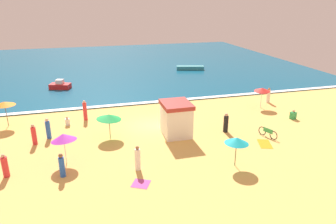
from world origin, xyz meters
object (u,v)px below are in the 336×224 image
Objects in this scene: beachgoer_5 at (68,122)px; beachgoer_10 at (138,159)px; beachgoer_8 at (293,115)px; beach_umbrella_0 at (262,90)px; beach_umbrella_2 at (109,117)px; beach_umbrella_4 at (4,104)px; parked_bicycle at (268,132)px; beachgoer_4 at (268,96)px; beachgoer_0 at (85,111)px; small_boat_1 at (190,68)px; beachgoer_6 at (34,135)px; beachgoer_11 at (181,113)px; beachgoer_2 at (177,108)px; beachgoer_12 at (226,123)px; beachgoer_3 at (48,129)px; beachgoer_7 at (62,166)px; small_boat_0 at (60,85)px; beach_umbrella_1 at (63,137)px; lifeguard_cabana at (176,119)px; beachgoer_1 at (5,166)px; beach_umbrella_5 at (237,140)px.

beachgoer_5 is 10.30m from beachgoer_10.
beach_umbrella_0 is at bearing 107.85° from beachgoer_8.
beach_umbrella_4 is at bearing 150.54° from beach_umbrella_2.
beach_umbrella_2 is at bearing 102.67° from beachgoer_10.
parked_bicycle is 9.29m from beachgoer_4.
beachgoer_0 is (6.60, -0.32, -1.18)m from beach_umbrella_4.
beachgoer_10 is at bearing -115.56° from small_boat_1.
beachgoer_11 is at bearing 8.01° from beachgoer_6.
beach_umbrella_0 is 1.36× the size of beachgoer_6.
beach_umbrella_2 is 8.31m from beachgoer_2.
beach_umbrella_0 is 1.38× the size of beachgoer_4.
beachgoer_3 is at bearing 169.91° from beachgoer_12.
beach_umbrella_2 is 1.37× the size of beachgoer_7.
beachgoer_6 is at bearing -94.04° from small_boat_0.
beachgoer_4 is (20.55, 7.94, -1.15)m from beach_umbrella_1.
beachgoer_3 is (-1.46, 4.48, -1.10)m from beach_umbrella_1.
small_boat_1 is at bearing 66.83° from beachgoer_2.
beachgoer_8 is 22.47m from small_boat_1.
lifeguard_cabana is at bearing 172.35° from beachgoer_12.
beach_umbrella_4 is at bearing 179.46° from beachgoer_4.
beachgoer_0 reaches higher than beachgoer_12.
beachgoer_3 is (-10.03, 1.97, -0.60)m from lifeguard_cabana.
beach_umbrella_2 is at bearing 170.32° from lifeguard_cabana.
beachgoer_1 is at bearing -96.41° from small_boat_0.
beach_umbrella_4 reaches higher than small_boat_1.
beachgoer_7 is at bearing -173.26° from parked_bicycle.
beach_umbrella_1 is 1.47× the size of beachgoer_1.
beachgoer_10 is (8.12, -1.38, 0.07)m from beachgoer_1.
beach_umbrella_1 reaches higher than beachgoer_12.
beachgoer_3 reaches higher than beachgoer_1.
beach_umbrella_4 reaches higher than beachgoer_4.
beachgoer_2 is (13.78, 8.62, -0.36)m from beachgoer_1.
beachgoer_3 is at bearing 147.58° from beach_umbrella_5.
beachgoer_7 reaches higher than small_boat_0.
beachgoer_2 is at bearing 172.99° from beach_umbrella_0.
beachgoer_0 is at bearing 107.06° from beachgoer_10.
beachgoer_4 is (22.01, 3.45, -0.05)m from beachgoer_3.
beach_umbrella_4 is 2.65× the size of beachgoer_8.
beachgoer_4 is 1.83× the size of beachgoer_8.
beachgoer_4 is at bearing 13.59° from beachgoer_11.
beachgoer_10 is (6.01, -6.69, -0.01)m from beachgoer_3.
beach_umbrella_0 is 2.79× the size of beachgoer_5.
beachgoer_11 is 21.52m from small_boat_1.
beach_umbrella_0 is 1.42× the size of beachgoer_1.
beach_umbrella_1 is 2.60× the size of beachgoer_8.
beach_umbrella_5 is at bearing -9.96° from beachgoer_1.
lifeguard_cabana is 1.47× the size of beachgoer_0.
beachgoer_8 is at bearing 34.94° from beach_umbrella_5.
beachgoer_8 is (21.56, -1.45, -0.44)m from beachgoer_3.
beachgoer_1 is 33.79m from small_boat_1.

